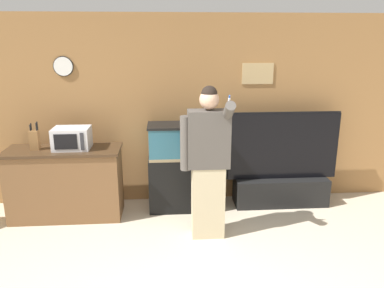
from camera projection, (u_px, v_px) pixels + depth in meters
wall_back_paneled at (188, 111)px, 5.21m from camera, size 10.00×0.08×2.60m
counter_island at (66, 183)px, 4.84m from camera, size 1.44×0.56×0.93m
microwave at (72, 138)px, 4.70m from camera, size 0.45×0.34×0.27m
knife_block at (35, 140)px, 4.66m from camera, size 0.11×0.09×0.35m
aquarium_on_stand at (182, 167)px, 5.06m from camera, size 0.89×0.44×1.19m
tv_on_stand at (281, 178)px, 5.25m from camera, size 1.55×0.40×1.32m
person_standing at (208, 161)px, 4.23m from camera, size 0.56×0.42×1.79m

